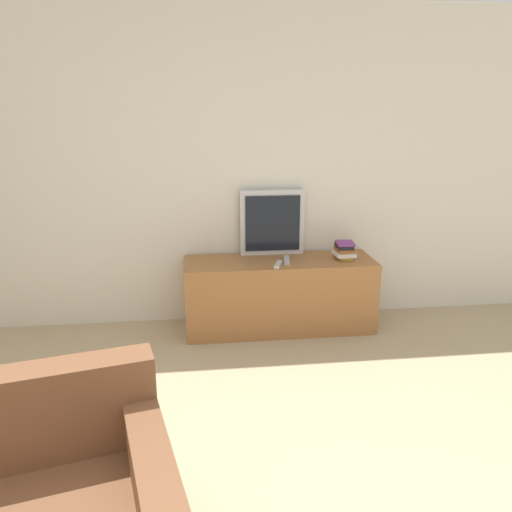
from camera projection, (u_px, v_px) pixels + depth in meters
The scene contains 6 objects.
wall_back at pixel (216, 170), 4.11m from camera, with size 9.00×0.06×2.60m.
tv_stand at pixel (279, 294), 4.16m from camera, with size 1.55×0.50×0.59m.
television at pixel (272, 222), 4.19m from camera, with size 0.54×0.09×0.54m.
book_stack at pixel (344, 250), 4.11m from camera, with size 0.17×0.20×0.14m.
remote_on_stand at pixel (287, 260), 4.04m from camera, with size 0.07×0.20×0.02m.
remote_secondary at pixel (278, 265), 3.92m from camera, with size 0.09×0.17×0.02m.
Camera 1 is at (-0.16, -1.12, 1.78)m, focal length 35.00 mm.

